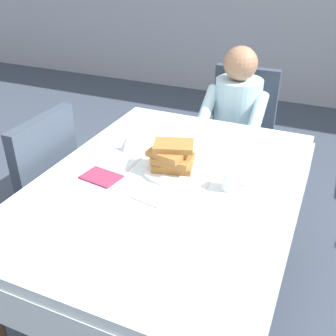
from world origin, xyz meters
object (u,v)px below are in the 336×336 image
spoon_near_edge (146,202)px  cup_coffee (231,180)px  diner_person (235,117)px  chair_left_side (36,184)px  chair_diner (239,128)px  plate_breakfast (172,169)px  syrup_pitcher (127,143)px  knife_right_of_plate (210,180)px  breakfast_stack (172,156)px  fork_left_of_plate (134,164)px  dining_table_main (167,198)px

spoon_near_edge → cup_coffee: bearing=50.8°
diner_person → chair_left_side: bearing=51.3°
chair_diner → plate_breakfast: size_ratio=3.32×
syrup_pitcher → knife_right_of_plate: 0.50m
syrup_pitcher → cup_coffee: bearing=-14.4°
plate_breakfast → spoon_near_edge: bearing=-89.0°
chair_diner → knife_right_of_plate: chair_diner is taller
chair_diner → spoon_near_edge: chair_diner is taller
breakfast_stack → syrup_pitcher: bearing=159.8°
cup_coffee → knife_right_of_plate: 0.11m
diner_person → fork_left_of_plate: (-0.25, -0.94, 0.07)m
chair_left_side → syrup_pitcher: chair_left_side is taller
chair_diner → diner_person: bearing=90.0°
diner_person → fork_left_of_plate: size_ratio=6.22×
cup_coffee → spoon_near_edge: bearing=-140.0°
breakfast_stack → cup_coffee: size_ratio=1.91×
breakfast_stack → knife_right_of_plate: (0.19, -0.01, -0.07)m
syrup_pitcher → knife_right_of_plate: size_ratio=0.40×
syrup_pitcher → fork_left_of_plate: syrup_pitcher is taller
breakfast_stack → spoon_near_edge: size_ratio=1.44×
chair_diner → breakfast_stack: bearing=86.9°
chair_diner → syrup_pitcher: (-0.35, -0.97, 0.25)m
chair_diner → plate_breakfast: bearing=86.9°
chair_diner → fork_left_of_plate: size_ratio=5.17×
plate_breakfast → cup_coffee: (0.29, -0.05, 0.03)m
chair_diner → knife_right_of_plate: 1.12m
plate_breakfast → syrup_pitcher: 0.31m
knife_right_of_plate → spoon_near_edge: size_ratio=1.33×
spoon_near_edge → syrup_pitcher: bearing=138.1°
chair_left_side → plate_breakfast: (0.75, 0.10, 0.22)m
syrup_pitcher → fork_left_of_plate: (0.10, -0.12, -0.04)m
chair_diner → cup_coffee: 1.17m
dining_table_main → syrup_pitcher: syrup_pitcher is taller
plate_breakfast → fork_left_of_plate: plate_breakfast is taller
breakfast_stack → dining_table_main: bearing=-79.7°
breakfast_stack → syrup_pitcher: (-0.29, 0.11, -0.04)m
dining_table_main → plate_breakfast: plate_breakfast is taller
dining_table_main → syrup_pitcher: (-0.31, 0.20, 0.13)m
cup_coffee → dining_table_main: bearing=-169.3°
dining_table_main → fork_left_of_plate: 0.24m
dining_table_main → spoon_near_edge: 0.21m
chair_diner → chair_left_side: same height
dining_table_main → chair_diner: chair_diner is taller
syrup_pitcher → spoon_near_edge: syrup_pitcher is taller
diner_person → fork_left_of_plate: bearing=75.1°
dining_table_main → diner_person: size_ratio=1.36×
cup_coffee → diner_person: bearing=103.6°
plate_breakfast → spoon_near_edge: (0.01, -0.29, -0.01)m
chair_diner → fork_left_of_plate: (-0.25, -1.09, 0.21)m
dining_table_main → spoon_near_edge: bearing=-93.9°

